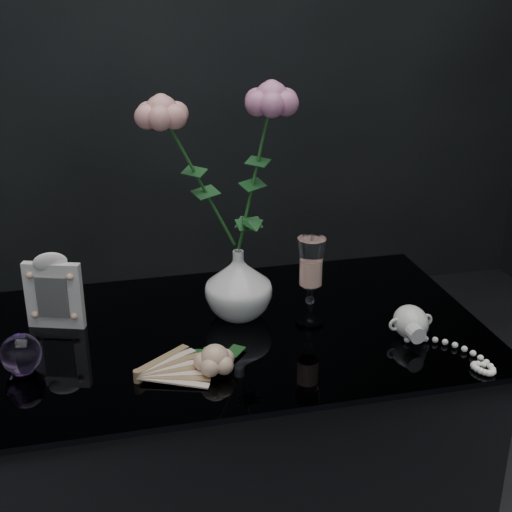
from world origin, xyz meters
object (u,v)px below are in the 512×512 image
object	(u,v)px
vase	(238,284)
picture_frame	(53,290)
wine_glass	(311,282)
pearl_jar	(411,321)
paperweight	(21,354)
loose_rose	(215,359)

from	to	relation	value
vase	picture_frame	bearing A→B (deg)	173.92
wine_glass	pearl_jar	size ratio (longest dim) A/B	0.78
paperweight	pearl_jar	bearing A→B (deg)	-3.22
wine_glass	paperweight	world-z (taller)	wine_glass
picture_frame	loose_rose	distance (m)	0.37
vase	picture_frame	world-z (taller)	picture_frame
picture_frame	paperweight	distance (m)	0.18
wine_glass	paperweight	size ratio (longest dim) A/B	2.53
paperweight	pearl_jar	distance (m)	0.73
vase	loose_rose	world-z (taller)	vase
paperweight	pearl_jar	xyz separation A→B (m)	(0.73, -0.04, -0.00)
picture_frame	loose_rose	world-z (taller)	picture_frame
vase	paperweight	xyz separation A→B (m)	(-0.42, -0.12, -0.04)
picture_frame	pearl_jar	size ratio (longest dim) A/B	0.68
vase	pearl_jar	xyz separation A→B (m)	(0.31, -0.16, -0.04)
loose_rose	pearl_jar	world-z (taller)	pearl_jar
pearl_jar	paperweight	bearing A→B (deg)	174.56
paperweight	picture_frame	bearing A→B (deg)	70.69
wine_glass	picture_frame	size ratio (longest dim) A/B	1.14
vase	loose_rose	size ratio (longest dim) A/B	0.89
paperweight	pearl_jar	size ratio (longest dim) A/B	0.31
pearl_jar	loose_rose	bearing A→B (deg)	-175.97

